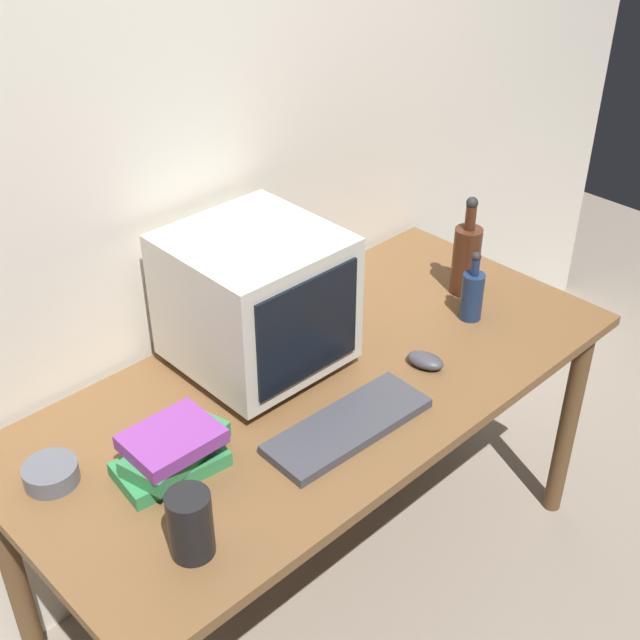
{
  "coord_description": "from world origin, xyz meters",
  "views": [
    {
      "loc": [
        -1.19,
        -1.23,
        2.07
      ],
      "look_at": [
        0.0,
        0.0,
        0.93
      ],
      "focal_mm": 47.64,
      "sensor_mm": 36.0,
      "label": 1
    }
  ],
  "objects": [
    {
      "name": "book_stack",
      "position": [
        -0.46,
        -0.01,
        0.81
      ],
      "size": [
        0.27,
        0.17,
        0.11
      ],
      "color": "#33894C",
      "rests_on": "desk"
    },
    {
      "name": "keyboard",
      "position": [
        -0.09,
        -0.19,
        0.76
      ],
      "size": [
        0.43,
        0.17,
        0.02
      ],
      "primitive_type": "cube",
      "rotation": [
        0.0,
        0.0,
        -0.04
      ],
      "color": "#3F3F47",
      "rests_on": "desk"
    },
    {
      "name": "bottle_tall",
      "position": [
        0.6,
        0.01,
        0.87
      ],
      "size": [
        0.08,
        0.08,
        0.31
      ],
      "color": "#472314",
      "rests_on": "desk"
    },
    {
      "name": "bottle_short",
      "position": [
        0.5,
        -0.09,
        0.83
      ],
      "size": [
        0.06,
        0.06,
        0.21
      ],
      "color": "navy",
      "rests_on": "desk"
    },
    {
      "name": "computer_mouse",
      "position": [
        0.23,
        -0.15,
        0.77
      ],
      "size": [
        0.08,
        0.11,
        0.04
      ],
      "primitive_type": "ellipsoid",
      "rotation": [
        0.0,
        0.0,
        0.23
      ],
      "color": "#3F3F47",
      "rests_on": "desk"
    },
    {
      "name": "ground_plane",
      "position": [
        0.0,
        0.0,
        0.0
      ],
      "size": [
        6.0,
        6.0,
        0.0
      ],
      "primitive_type": "plane",
      "color": "gray"
    },
    {
      "name": "cd_spindle",
      "position": [
        -0.67,
        0.14,
        0.78
      ],
      "size": [
        0.12,
        0.12,
        0.04
      ],
      "primitive_type": "cylinder",
      "color": "#595B66",
      "rests_on": "desk"
    },
    {
      "name": "metal_canister",
      "position": [
        -0.57,
        -0.23,
        0.83
      ],
      "size": [
        0.09,
        0.09,
        0.15
      ],
      "primitive_type": "cylinder",
      "color": "black",
      "rests_on": "desk"
    },
    {
      "name": "crt_monitor",
      "position": [
        -0.07,
        0.16,
        0.95
      ],
      "size": [
        0.38,
        0.39,
        0.37
      ],
      "color": "beige",
      "rests_on": "desk"
    },
    {
      "name": "back_wall",
      "position": [
        0.0,
        0.44,
        1.25
      ],
      "size": [
        4.0,
        0.08,
        2.5
      ],
      "primitive_type": "cube",
      "color": "silver",
      "rests_on": "ground"
    },
    {
      "name": "desk",
      "position": [
        0.0,
        0.0,
        0.66
      ],
      "size": [
        1.63,
        0.77,
        0.75
      ],
      "color": "brown",
      "rests_on": "ground"
    }
  ]
}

